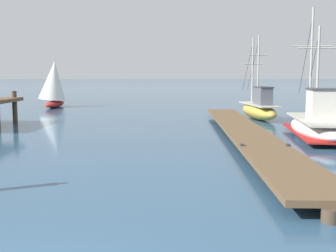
% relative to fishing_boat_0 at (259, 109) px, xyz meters
% --- Properties ---
extents(floating_dock, '(3.06, 21.40, 0.53)m').
position_rel_fishing_boat_0_xyz_m(floating_dock, '(-2.71, -8.22, -0.34)').
color(floating_dock, brown).
rests_on(floating_dock, ground).
extents(fishing_boat_0, '(1.81, 6.47, 5.35)m').
position_rel_fishing_boat_0_xyz_m(fishing_boat_0, '(0.00, 0.00, 0.00)').
color(fishing_boat_0, gold).
rests_on(fishing_boat_0, ground).
extents(fishing_boat_1, '(3.02, 7.82, 6.13)m').
position_rel_fishing_boat_0_xyz_m(fishing_boat_1, '(0.68, -7.95, -0.05)').
color(fishing_boat_1, silver).
rests_on(fishing_boat_1, ground).
extents(distant_sailboat, '(2.71, 4.62, 4.44)m').
position_rel_fishing_boat_0_xyz_m(distant_sailboat, '(-15.36, 10.02, 1.32)').
color(distant_sailboat, '#AD2823').
rests_on(distant_sailboat, ground).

